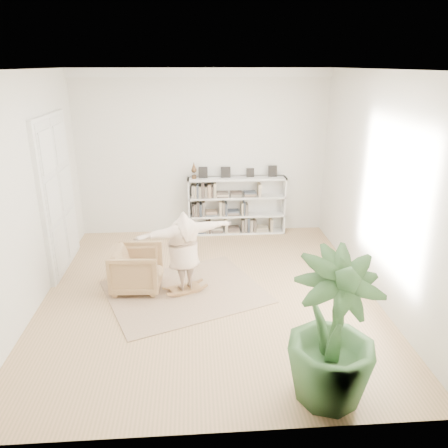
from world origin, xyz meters
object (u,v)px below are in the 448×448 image
bookshelf (236,206)px  rocker_board (185,289)px  person (184,249)px  armchair (137,269)px  houseplant (333,331)px

bookshelf → rocker_board: 3.04m
rocker_board → person: bearing=158.2°
bookshelf → person: 2.99m
bookshelf → armchair: bearing=-127.4°
bookshelf → armchair: size_ratio=2.64×
person → houseplant: size_ratio=0.93×
bookshelf → houseplant: 5.40m
person → houseplant: (1.69, -2.61, 0.09)m
rocker_board → person: size_ratio=0.35×
houseplant → person: bearing=122.8°
houseplant → armchair: bearing=131.7°
bookshelf → rocker_board: bearing=-112.6°
armchair → houseplant: (2.50, -2.80, 0.53)m
bookshelf → rocker_board: size_ratio=3.76×
armchair → houseplant: houseplant is taller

